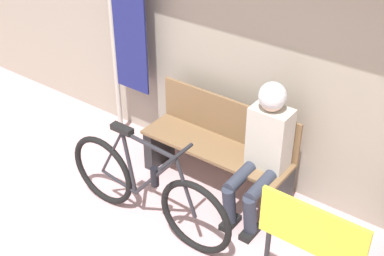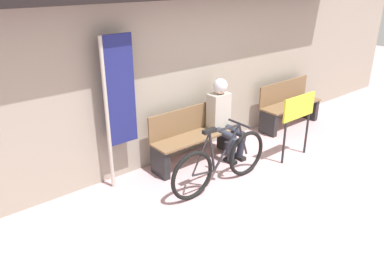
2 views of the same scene
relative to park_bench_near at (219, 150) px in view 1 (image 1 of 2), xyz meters
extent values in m
cube|color=#9E9384|center=(0.21, 0.38, 1.21)|extent=(12.00, 0.12, 3.20)
cube|color=brown|center=(0.00, -0.05, 0.05)|extent=(1.43, 0.42, 0.03)
cube|color=brown|center=(0.00, 0.14, 0.26)|extent=(1.43, 0.03, 0.40)
cube|color=#232326|center=(-0.67, -0.05, -0.18)|extent=(0.10, 0.36, 0.43)
cube|color=#232326|center=(0.67, -0.05, -0.18)|extent=(0.10, 0.36, 0.43)
torus|color=black|center=(-0.69, -0.81, -0.05)|extent=(0.68, 0.05, 0.68)
torus|color=black|center=(0.32, -0.81, -0.05)|extent=(0.68, 0.05, 0.68)
cylinder|color=#232328|center=(-0.13, -0.81, 0.46)|extent=(0.55, 0.03, 0.07)
cylinder|color=#232328|center=(-0.08, -0.81, 0.16)|extent=(0.47, 0.03, 0.57)
cylinder|color=#232328|center=(-0.35, -0.81, 0.18)|extent=(0.13, 0.03, 0.59)
cylinder|color=#232328|center=(-0.49, -0.81, -0.08)|extent=(0.39, 0.03, 0.09)
cylinder|color=#232328|center=(-0.55, -0.81, 0.21)|extent=(0.30, 0.02, 0.54)
cylinder|color=#232328|center=(0.23, -0.81, 0.19)|extent=(0.21, 0.03, 0.50)
cube|color=black|center=(-0.40, -0.81, 0.50)|extent=(0.20, 0.07, 0.05)
cylinder|color=#232328|center=(0.14, -0.81, 0.46)|extent=(0.03, 0.40, 0.03)
cylinder|color=black|center=(-0.08, -0.81, 0.16)|extent=(0.07, 0.07, 0.17)
cylinder|color=#2D3342|center=(0.41, -0.26, 0.05)|extent=(0.11, 0.42, 0.13)
cylinder|color=#2D3342|center=(0.41, -0.44, -0.15)|extent=(0.11, 0.17, 0.40)
cube|color=black|center=(0.41, -0.41, -0.36)|extent=(0.10, 0.22, 0.06)
cylinder|color=#2D3342|center=(0.61, -0.26, 0.05)|extent=(0.11, 0.42, 0.13)
cylinder|color=#2D3342|center=(0.61, -0.44, -0.15)|extent=(0.11, 0.17, 0.40)
cube|color=black|center=(0.61, -0.41, -0.36)|extent=(0.10, 0.22, 0.06)
cube|color=#B7B2A8|center=(0.51, -0.01, 0.34)|extent=(0.34, 0.22, 0.56)
sphere|color=beige|center=(0.51, -0.03, 0.72)|extent=(0.20, 0.20, 0.20)
sphere|color=silver|center=(0.51, -0.03, 0.75)|extent=(0.23, 0.23, 0.23)
cylinder|color=#B7B2A8|center=(-1.35, 0.12, 0.64)|extent=(0.05, 0.05, 2.07)
cube|color=navy|center=(-1.12, 0.12, 0.95)|extent=(0.40, 0.02, 1.46)
cube|color=yellow|center=(1.31, -0.93, 0.47)|extent=(0.72, 0.03, 0.36)
camera|label=1|loc=(2.16, -3.35, 2.83)|focal=50.00mm
camera|label=2|loc=(-3.35, -4.05, 2.36)|focal=35.00mm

